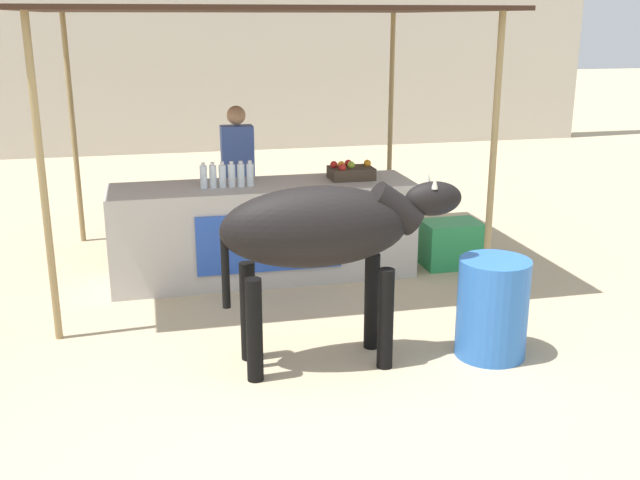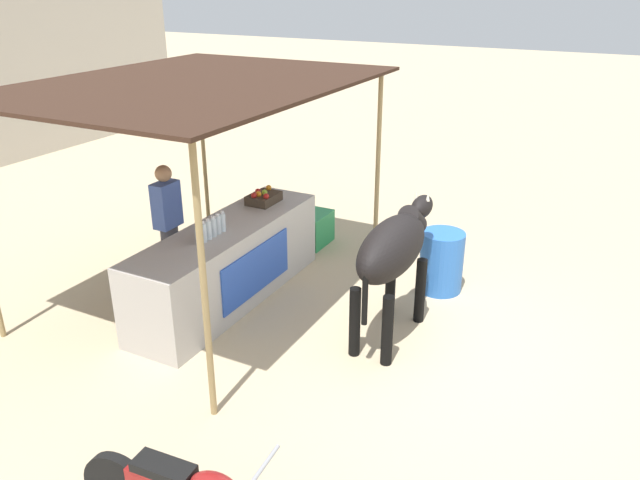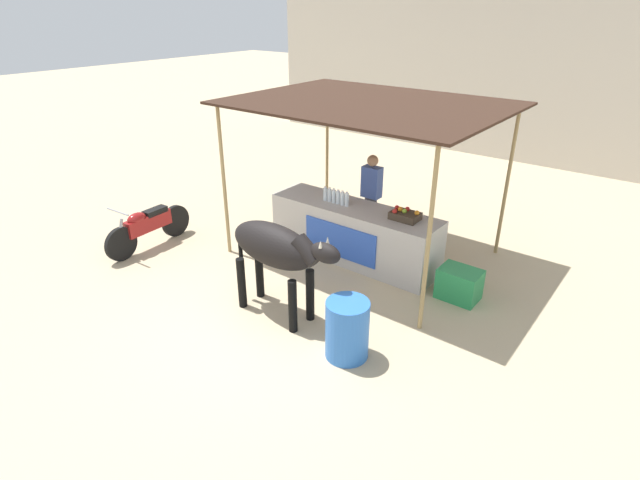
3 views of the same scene
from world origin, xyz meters
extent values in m
plane|color=tan|center=(0.00, 0.00, 0.00)|extent=(60.00, 60.00, 0.00)
cube|color=beige|center=(0.00, 10.00, 3.26)|extent=(16.00, 0.50, 6.52)
cube|color=#B2ADA8|center=(0.00, 2.20, 0.48)|extent=(3.00, 0.80, 0.96)
cube|color=#264CB2|center=(0.00, 1.79, 0.48)|extent=(1.40, 0.02, 0.58)
cube|color=#382319|center=(0.00, 2.50, 2.61)|extent=(4.20, 3.20, 0.04)
cylinder|color=#997F51|center=(-1.89, 1.06, 1.31)|extent=(0.06, 0.06, 2.61)
cylinder|color=#997F51|center=(1.89, 1.06, 1.31)|extent=(0.06, 0.06, 2.61)
cylinder|color=#997F51|center=(-1.89, 3.94, 1.31)|extent=(0.06, 0.06, 2.61)
cylinder|color=#997F51|center=(1.89, 3.94, 1.31)|extent=(0.06, 0.06, 2.61)
cylinder|color=silver|center=(-0.57, 2.15, 1.07)|extent=(0.07, 0.07, 0.22)
cylinder|color=white|center=(-0.57, 2.15, 1.19)|extent=(0.04, 0.04, 0.03)
cylinder|color=silver|center=(-0.48, 2.15, 1.07)|extent=(0.07, 0.07, 0.22)
cylinder|color=white|center=(-0.48, 2.15, 1.19)|extent=(0.04, 0.04, 0.03)
cylinder|color=silver|center=(-0.39, 2.15, 1.07)|extent=(0.07, 0.07, 0.22)
cylinder|color=white|center=(-0.39, 2.15, 1.19)|extent=(0.04, 0.04, 0.03)
cylinder|color=silver|center=(-0.30, 2.15, 1.07)|extent=(0.07, 0.07, 0.22)
cylinder|color=white|center=(-0.30, 2.15, 1.19)|extent=(0.04, 0.04, 0.03)
cylinder|color=silver|center=(-0.21, 2.15, 1.07)|extent=(0.07, 0.07, 0.22)
cylinder|color=white|center=(-0.21, 2.15, 1.19)|extent=(0.04, 0.04, 0.03)
cylinder|color=silver|center=(-0.12, 2.15, 1.07)|extent=(0.07, 0.07, 0.22)
cylinder|color=white|center=(-0.12, 2.15, 1.19)|extent=(0.04, 0.04, 0.03)
cube|color=#3F3326|center=(0.92, 2.25, 1.02)|extent=(0.44, 0.32, 0.12)
sphere|color=#B21E19|center=(0.75, 2.29, 1.11)|extent=(0.08, 0.08, 0.08)
sphere|color=orange|center=(0.82, 2.26, 1.11)|extent=(0.08, 0.08, 0.08)
sphere|color=#B21E19|center=(0.80, 2.13, 1.11)|extent=(0.08, 0.08, 0.08)
sphere|color=#8CB22D|center=(0.91, 2.23, 1.11)|extent=(0.08, 0.08, 0.08)
sphere|color=orange|center=(1.10, 2.28, 1.11)|extent=(0.08, 0.08, 0.08)
sphere|color=#B21E19|center=(0.91, 2.33, 1.11)|extent=(0.08, 0.08, 0.08)
cylinder|color=#383842|center=(-0.15, 2.95, 0.44)|extent=(0.22, 0.22, 0.88)
cube|color=#3F59A5|center=(-0.15, 2.95, 1.16)|extent=(0.34, 0.20, 0.56)
sphere|color=#A87A56|center=(-0.15, 2.95, 1.55)|extent=(0.20, 0.20, 0.20)
cube|color=#268C4C|center=(1.98, 2.10, 0.24)|extent=(0.60, 0.44, 0.48)
cylinder|color=blue|center=(1.43, -0.03, 0.39)|extent=(0.54, 0.54, 0.78)
ellipsoid|color=black|center=(0.07, 0.14, 1.08)|extent=(1.41, 0.54, 0.60)
cylinder|color=black|center=(0.56, 0.31, 0.39)|extent=(0.12, 0.12, 0.78)
cylinder|color=black|center=(0.56, -0.05, 0.39)|extent=(0.12, 0.12, 0.78)
cylinder|color=black|center=(-0.42, 0.32, 0.39)|extent=(0.12, 0.12, 0.78)
cylinder|color=black|center=(-0.42, -0.04, 0.39)|extent=(0.12, 0.12, 0.78)
cylinder|color=black|center=(0.67, 0.13, 1.19)|extent=(0.45, 0.25, 0.41)
ellipsoid|color=black|center=(0.97, 0.12, 1.25)|extent=(0.44, 0.23, 0.26)
cone|color=beige|center=(0.95, 0.20, 1.39)|extent=(0.05, 0.05, 0.10)
cone|color=beige|center=(0.95, 0.06, 1.39)|extent=(0.05, 0.05, 0.10)
cylinder|color=black|center=(-0.59, 0.14, 0.81)|extent=(0.06, 0.06, 0.60)
cylinder|color=black|center=(-3.11, -0.29, 0.30)|extent=(0.12, 0.60, 0.60)
cylinder|color=black|center=(-3.19, 0.91, 0.30)|extent=(0.12, 0.60, 0.60)
cube|color=maroon|center=(-3.15, 0.31, 0.48)|extent=(0.24, 0.91, 0.28)
ellipsoid|color=maroon|center=(-3.13, 0.09, 0.64)|extent=(0.22, 0.37, 0.20)
cube|color=black|center=(-3.16, 0.49, 0.64)|extent=(0.21, 0.45, 0.10)
cylinder|color=#99999E|center=(-3.11, -0.24, 0.88)|extent=(0.55, 0.07, 0.03)
cylinder|color=#99999E|center=(-3.11, -0.27, 0.50)|extent=(0.06, 0.20, 0.49)
camera|label=1|loc=(-1.08, -4.96, 2.54)|focal=42.00mm
camera|label=2|loc=(-5.56, -1.94, 3.71)|focal=35.00mm
camera|label=3|loc=(4.28, -4.24, 4.06)|focal=28.00mm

